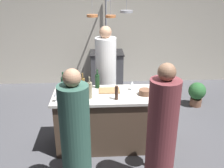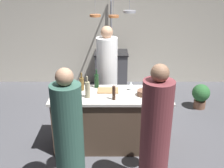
# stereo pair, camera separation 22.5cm
# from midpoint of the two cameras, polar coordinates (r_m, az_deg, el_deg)

# --- Properties ---
(ground_plane) EXTENTS (9.00, 9.00, 0.00)m
(ground_plane) POSITION_cam_midpoint_polar(r_m,az_deg,el_deg) (4.35, 1.51, -13.08)
(ground_plane) COLOR #4C4C51
(back_wall) EXTENTS (6.40, 0.16, 2.60)m
(back_wall) POSITION_cam_midpoint_polar(r_m,az_deg,el_deg) (6.52, 1.13, 11.44)
(back_wall) COLOR beige
(back_wall) RESTS_ON ground_plane
(kitchen_island) EXTENTS (1.80, 0.72, 0.90)m
(kitchen_island) POSITION_cam_midpoint_polar(r_m,az_deg,el_deg) (4.11, 1.57, -7.91)
(kitchen_island) COLOR brown
(kitchen_island) RESTS_ON ground_plane
(stove_range) EXTENTS (0.80, 0.64, 0.89)m
(stove_range) POSITION_cam_midpoint_polar(r_m,az_deg,el_deg) (6.35, 1.12, 3.17)
(stove_range) COLOR #47474C
(stove_range) RESTS_ON ground_plane
(chef) EXTENTS (0.37, 0.37, 1.77)m
(chef) POSITION_cam_midpoint_polar(r_m,az_deg,el_deg) (4.75, 0.54, 1.32)
(chef) COLOR white
(chef) RESTS_ON ground_plane
(bar_stool_right) EXTENTS (0.28, 0.28, 0.68)m
(bar_stool_right) POSITION_cam_midpoint_polar(r_m,az_deg,el_deg) (3.69, 10.97, -13.66)
(bar_stool_right) COLOR #4C4C51
(bar_stool_right) RESTS_ON ground_plane
(guest_right) EXTENTS (0.36, 0.36, 1.68)m
(guest_right) POSITION_cam_midpoint_polar(r_m,az_deg,el_deg) (3.17, 11.80, -11.40)
(guest_right) COLOR brown
(guest_right) RESTS_ON ground_plane
(bar_stool_left) EXTENTS (0.28, 0.28, 0.68)m
(bar_stool_left) POSITION_cam_midpoint_polar(r_m,az_deg,el_deg) (3.65, -7.00, -13.75)
(bar_stool_left) COLOR #4C4C51
(bar_stool_left) RESTS_ON ground_plane
(guest_left) EXTENTS (0.35, 0.35, 1.65)m
(guest_left) POSITION_cam_midpoint_polar(r_m,az_deg,el_deg) (3.11, -7.16, -12.08)
(guest_left) COLOR #33594C
(guest_left) RESTS_ON ground_plane
(overhead_pot_rack) EXTENTS (0.88, 1.36, 2.17)m
(overhead_pot_rack) POSITION_cam_midpoint_polar(r_m,az_deg,el_deg) (5.59, 1.60, 13.33)
(overhead_pot_rack) COLOR gray
(overhead_pot_rack) RESTS_ON ground_plane
(potted_plant) EXTENTS (0.36, 0.36, 0.52)m
(potted_plant) POSITION_cam_midpoint_polar(r_m,az_deg,el_deg) (5.67, 20.33, -2.28)
(potted_plant) COLOR brown
(potted_plant) RESTS_ON ground_plane
(cutting_board) EXTENTS (0.32, 0.22, 0.02)m
(cutting_board) POSITION_cam_midpoint_polar(r_m,az_deg,el_deg) (4.00, 0.99, -1.44)
(cutting_board) COLOR #997047
(cutting_board) RESTS_ON kitchen_island
(pepper_mill) EXTENTS (0.05, 0.05, 0.21)m
(pepper_mill) POSITION_cam_midpoint_polar(r_m,az_deg,el_deg) (3.68, 2.42, -1.99)
(pepper_mill) COLOR #382319
(pepper_mill) RESTS_ON kitchen_island
(wine_bottle_red) EXTENTS (0.07, 0.07, 0.30)m
(wine_bottle_red) POSITION_cam_midpoint_polar(r_m,az_deg,el_deg) (4.09, -1.60, 0.74)
(wine_bottle_red) COLOR #143319
(wine_bottle_red) RESTS_ON kitchen_island
(wine_bottle_amber) EXTENTS (0.07, 0.07, 0.29)m
(wine_bottle_amber) POSITION_cam_midpoint_polar(r_m,az_deg,el_deg) (4.01, -4.85, 0.09)
(wine_bottle_amber) COLOR brown
(wine_bottle_amber) RESTS_ON kitchen_island
(wine_bottle_green) EXTENTS (0.07, 0.07, 0.30)m
(wine_bottle_green) POSITION_cam_midpoint_polar(r_m,az_deg,el_deg) (4.06, -9.02, 0.30)
(wine_bottle_green) COLOR #193D23
(wine_bottle_green) RESTS_ON kitchen_island
(wine_bottle_white) EXTENTS (0.07, 0.07, 0.33)m
(wine_bottle_white) POSITION_cam_midpoint_polar(r_m,az_deg,el_deg) (3.74, -3.47, -1.18)
(wine_bottle_white) COLOR gray
(wine_bottle_white) RESTS_ON kitchen_island
(wine_glass_by_chef) EXTENTS (0.07, 0.07, 0.15)m
(wine_glass_by_chef) POSITION_cam_midpoint_polar(r_m,az_deg,el_deg) (4.01, 6.05, -0.00)
(wine_glass_by_chef) COLOR silver
(wine_glass_by_chef) RESTS_ON kitchen_island
(wine_glass_near_left_guest) EXTENTS (0.07, 0.07, 0.15)m
(wine_glass_near_left_guest) POSITION_cam_midpoint_polar(r_m,az_deg,el_deg) (3.73, -10.78, -2.04)
(wine_glass_near_left_guest) COLOR silver
(wine_glass_near_left_guest) RESTS_ON kitchen_island
(wine_glass_near_right_guest) EXTENTS (0.07, 0.07, 0.15)m
(wine_glass_near_right_guest) POSITION_cam_midpoint_polar(r_m,az_deg,el_deg) (4.11, -4.89, 0.61)
(wine_glass_near_right_guest) COLOR silver
(wine_glass_near_right_guest) RESTS_ON kitchen_island
(mixing_bowl_steel) EXTENTS (0.20, 0.20, 0.08)m
(mixing_bowl_steel) POSITION_cam_midpoint_polar(r_m,az_deg,el_deg) (3.96, -7.40, -1.37)
(mixing_bowl_steel) COLOR #B7B7BC
(mixing_bowl_steel) RESTS_ON kitchen_island
(mixing_bowl_ceramic) EXTENTS (0.16, 0.16, 0.08)m
(mixing_bowl_ceramic) POSITION_cam_midpoint_polar(r_m,az_deg,el_deg) (4.07, 11.95, -1.01)
(mixing_bowl_ceramic) COLOR silver
(mixing_bowl_ceramic) RESTS_ON kitchen_island
(mixing_bowl_wooden) EXTENTS (0.18, 0.18, 0.08)m
(mixing_bowl_wooden) POSITION_cam_midpoint_polar(r_m,az_deg,el_deg) (3.87, 8.81, -1.98)
(mixing_bowl_wooden) COLOR brown
(mixing_bowl_wooden) RESTS_ON kitchen_island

